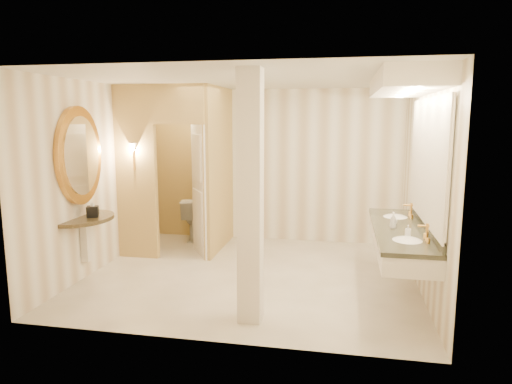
# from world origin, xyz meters

# --- Properties ---
(floor) EXTENTS (4.50, 4.50, 0.00)m
(floor) POSITION_xyz_m (0.00, 0.00, 0.00)
(floor) COLOR #EFE2CE
(floor) RESTS_ON ground
(ceiling) EXTENTS (4.50, 4.50, 0.00)m
(ceiling) POSITION_xyz_m (0.00, 0.00, 2.70)
(ceiling) COLOR silver
(ceiling) RESTS_ON wall_back
(wall_back) EXTENTS (4.50, 0.02, 2.70)m
(wall_back) POSITION_xyz_m (0.00, 2.00, 1.35)
(wall_back) COLOR white
(wall_back) RESTS_ON floor
(wall_front) EXTENTS (4.50, 0.02, 2.70)m
(wall_front) POSITION_xyz_m (0.00, -2.00, 1.35)
(wall_front) COLOR white
(wall_front) RESTS_ON floor
(wall_left) EXTENTS (0.02, 4.00, 2.70)m
(wall_left) POSITION_xyz_m (-2.25, 0.00, 1.35)
(wall_left) COLOR white
(wall_left) RESTS_ON floor
(wall_right) EXTENTS (0.02, 4.00, 2.70)m
(wall_right) POSITION_xyz_m (2.25, 0.00, 1.35)
(wall_right) COLOR white
(wall_right) RESTS_ON floor
(toilet_closet) EXTENTS (1.50, 1.55, 2.70)m
(toilet_closet) POSITION_xyz_m (-1.13, 0.97, 1.39)
(toilet_closet) COLOR tan
(toilet_closet) RESTS_ON floor
(wall_sconce) EXTENTS (0.14, 0.14, 0.42)m
(wall_sconce) POSITION_xyz_m (-1.93, 0.43, 1.73)
(wall_sconce) COLOR gold
(wall_sconce) RESTS_ON toilet_closet
(vanity) EXTENTS (0.75, 2.47, 2.09)m
(vanity) POSITION_xyz_m (1.98, -0.40, 1.63)
(vanity) COLOR white
(vanity) RESTS_ON floor
(console_shelf) EXTENTS (1.00, 1.00, 1.95)m
(console_shelf) POSITION_xyz_m (-2.21, -0.58, 1.34)
(console_shelf) COLOR black
(console_shelf) RESTS_ON floor
(pillar) EXTENTS (0.25, 0.25, 2.70)m
(pillar) POSITION_xyz_m (0.28, -1.43, 1.35)
(pillar) COLOR white
(pillar) RESTS_ON floor
(tissue_box) EXTENTS (0.19, 0.19, 0.15)m
(tissue_box) POSITION_xyz_m (-2.06, -0.58, 0.95)
(tissue_box) COLOR black
(tissue_box) RESTS_ON console_shelf
(toilet) EXTENTS (0.60, 0.84, 0.77)m
(toilet) POSITION_xyz_m (-1.42, 1.75, 0.39)
(toilet) COLOR white
(toilet) RESTS_ON floor
(soap_bottle_a) EXTENTS (0.07, 0.07, 0.13)m
(soap_bottle_a) POSITION_xyz_m (1.98, -0.85, 0.94)
(soap_bottle_a) COLOR beige
(soap_bottle_a) RESTS_ON vanity
(soap_bottle_b) EXTENTS (0.11, 0.11, 0.11)m
(soap_bottle_b) POSITION_xyz_m (1.88, -0.26, 0.93)
(soap_bottle_b) COLOR silver
(soap_bottle_b) RESTS_ON vanity
(soap_bottle_c) EXTENTS (0.09, 0.09, 0.20)m
(soap_bottle_c) POSITION_xyz_m (1.85, -0.47, 0.97)
(soap_bottle_c) COLOR #C6B28C
(soap_bottle_c) RESTS_ON vanity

